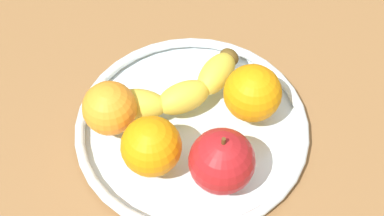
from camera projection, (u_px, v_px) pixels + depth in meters
ground_plane at (192, 140)px, 69.77cm from camera, size 150.13×150.13×4.00cm
fruit_bowl at (192, 127)px, 67.41cm from camera, size 28.19×28.19×1.80cm
banana at (182, 90)px, 67.27cm from camera, size 18.45×7.33×3.69cm
apple at (224, 160)px, 59.46cm from camera, size 7.24×7.24×8.04cm
orange_front_left at (151, 146)px, 60.76cm from camera, size 6.77×6.77×6.77cm
orange_front_right at (253, 93)px, 64.97cm from camera, size 6.87×6.87×6.87cm
orange_back_left at (110, 108)px, 64.03cm from camera, size 6.35×6.35×6.35cm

